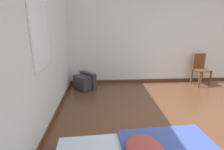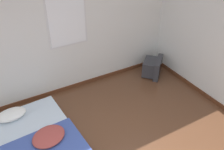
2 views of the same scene
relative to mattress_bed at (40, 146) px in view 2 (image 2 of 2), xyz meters
name	(u,v)px [view 2 (image 2 of 2)]	position (x,y,z in m)	size (l,w,h in m)	color
wall_back	(37,40)	(0.54, 1.42, 1.16)	(8.26, 0.08, 2.60)	silver
mattress_bed	(40,146)	(0.00, 0.00, 0.00)	(1.34, 2.15, 0.35)	silver
crt_tv	(153,67)	(3.00, 0.94, 0.08)	(0.67, 0.66, 0.44)	#333338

